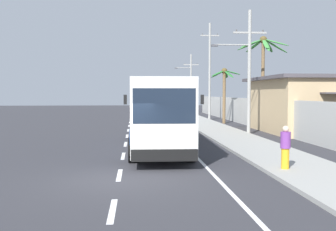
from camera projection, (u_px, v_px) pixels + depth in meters
ground_plane at (119, 179)px, 12.87m from camera, size 160.00×160.00×0.00m
sidewalk_kerb at (239, 139)px, 23.39m from camera, size 3.20×90.00×0.14m
lane_markings at (158, 134)px, 27.28m from camera, size 3.45×71.00×0.01m
boundary_wall at (276, 116)px, 27.62m from camera, size 0.24×60.00×2.43m
coach_bus_foreground at (158, 111)px, 20.25m from camera, size 3.11×12.39×3.76m
motorcycle_beside_bus at (183, 123)px, 29.11m from camera, size 0.56×1.96×1.61m
pedestrian_near_kerb at (285, 146)px, 13.90m from camera, size 0.36×0.36×1.56m
utility_pole_mid at (248, 69)px, 26.62m from camera, size 3.83×0.24×8.57m
utility_pole_far at (210, 70)px, 41.16m from camera, size 1.99×0.24×10.31m
utility_pole_distant at (190, 82)px, 55.77m from camera, size 3.47×0.24×8.47m
palm_nearest at (263, 58)px, 29.26m from camera, size 3.87×3.74×7.19m
palm_second at (224, 84)px, 36.55m from camera, size 2.95×2.78×5.26m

